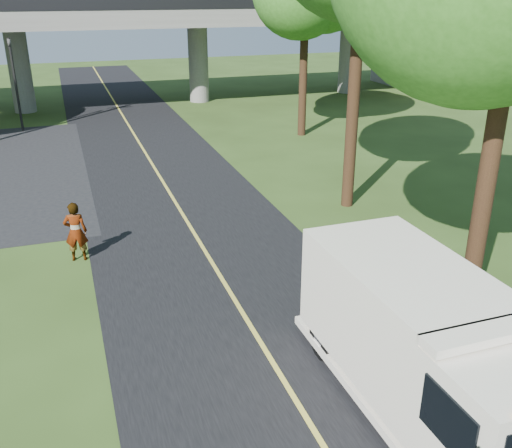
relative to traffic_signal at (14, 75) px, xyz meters
name	(u,v)px	position (x,y,z in m)	size (l,w,h in m)	color
ground	(281,378)	(6.00, -26.00, -3.20)	(120.00, 120.00, 0.00)	#2B4016
road	(183,215)	(6.00, -16.00, -3.19)	(7.00, 90.00, 0.02)	black
lane_line	(183,214)	(6.00, -16.00, -3.17)	(0.12, 90.00, 0.01)	gold
overpass	(111,39)	(6.00, 6.00, 1.36)	(54.00, 10.00, 7.30)	slate
traffic_signal	(14,75)	(0.00, 0.00, 0.00)	(0.18, 0.22, 5.20)	black
step_van	(424,343)	(8.20, -27.73, -1.67)	(2.51, 6.71, 2.81)	silver
pedestrian	(76,232)	(2.20, -18.61, -2.27)	(0.68, 0.45, 1.87)	gray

